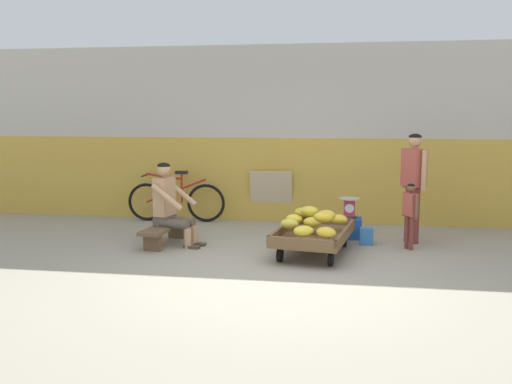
{
  "coord_description": "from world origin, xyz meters",
  "views": [
    {
      "loc": [
        0.71,
        -5.86,
        1.8
      ],
      "look_at": [
        -0.41,
        1.36,
        0.75
      ],
      "focal_mm": 38.3,
      "sensor_mm": 36.0,
      "label": 1
    }
  ],
  "objects_px": {
    "low_bench": "(165,230)",
    "shopping_bag": "(366,236)",
    "sign_board": "(271,196)",
    "bicycle_near_left": "(176,201)",
    "customer_child": "(410,209)",
    "customer_adult": "(414,175)",
    "vendor_seated": "(170,204)",
    "plastic_crate": "(349,228)",
    "banana_cart": "(314,236)",
    "weighing_scale": "(349,207)"
  },
  "relations": [
    {
      "from": "banana_cart",
      "to": "vendor_seated",
      "type": "relative_size",
      "value": 1.37
    },
    {
      "from": "shopping_bag",
      "to": "vendor_seated",
      "type": "bearing_deg",
      "value": -171.49
    },
    {
      "from": "shopping_bag",
      "to": "sign_board",
      "type": "bearing_deg",
      "value": 136.45
    },
    {
      "from": "plastic_crate",
      "to": "bicycle_near_left",
      "type": "bearing_deg",
      "value": 163.71
    },
    {
      "from": "low_bench",
      "to": "customer_adult",
      "type": "xyz_separation_m",
      "value": [
        3.4,
        0.63,
        0.75
      ]
    },
    {
      "from": "vendor_seated",
      "to": "customer_child",
      "type": "distance_m",
      "value": 3.24
    },
    {
      "from": "vendor_seated",
      "to": "customer_child",
      "type": "xyz_separation_m",
      "value": [
        3.23,
        0.23,
        -0.02
      ]
    },
    {
      "from": "vendor_seated",
      "to": "sign_board",
      "type": "relative_size",
      "value": 1.31
    },
    {
      "from": "low_bench",
      "to": "sign_board",
      "type": "bearing_deg",
      "value": 55.42
    },
    {
      "from": "customer_child",
      "to": "low_bench",
      "type": "bearing_deg",
      "value": -176.42
    },
    {
      "from": "vendor_seated",
      "to": "shopping_bag",
      "type": "bearing_deg",
      "value": 8.51
    },
    {
      "from": "low_bench",
      "to": "plastic_crate",
      "type": "bearing_deg",
      "value": 16.84
    },
    {
      "from": "shopping_bag",
      "to": "bicycle_near_left",
      "type": "bearing_deg",
      "value": 158.51
    },
    {
      "from": "bicycle_near_left",
      "to": "vendor_seated",
      "type": "bearing_deg",
      "value": -75.5
    },
    {
      "from": "plastic_crate",
      "to": "bicycle_near_left",
      "type": "height_order",
      "value": "bicycle_near_left"
    },
    {
      "from": "banana_cart",
      "to": "vendor_seated",
      "type": "distance_m",
      "value": 2.02
    },
    {
      "from": "vendor_seated",
      "to": "plastic_crate",
      "type": "xyz_separation_m",
      "value": [
        2.44,
        0.78,
        -0.42
      ]
    },
    {
      "from": "customer_adult",
      "to": "sign_board",
      "type": "bearing_deg",
      "value": 150.87
    },
    {
      "from": "sign_board",
      "to": "shopping_bag",
      "type": "xyz_separation_m",
      "value": [
        1.51,
        -1.44,
        -0.31
      ]
    },
    {
      "from": "banana_cart",
      "to": "bicycle_near_left",
      "type": "height_order",
      "value": "bicycle_near_left"
    },
    {
      "from": "customer_adult",
      "to": "shopping_bag",
      "type": "height_order",
      "value": "customer_adult"
    },
    {
      "from": "plastic_crate",
      "to": "bicycle_near_left",
      "type": "distance_m",
      "value": 2.99
    },
    {
      "from": "plastic_crate",
      "to": "shopping_bag",
      "type": "bearing_deg",
      "value": -58.43
    },
    {
      "from": "bicycle_near_left",
      "to": "shopping_bag",
      "type": "xyz_separation_m",
      "value": [
        3.1,
        -1.22,
        -0.23
      ]
    },
    {
      "from": "low_bench",
      "to": "plastic_crate",
      "type": "relative_size",
      "value": 3.14
    },
    {
      "from": "vendor_seated",
      "to": "customer_child",
      "type": "height_order",
      "value": "vendor_seated"
    },
    {
      "from": "banana_cart",
      "to": "sign_board",
      "type": "relative_size",
      "value": 1.79
    },
    {
      "from": "vendor_seated",
      "to": "customer_adult",
      "type": "xyz_separation_m",
      "value": [
        3.31,
        0.64,
        0.38
      ]
    },
    {
      "from": "banana_cart",
      "to": "sign_board",
      "type": "height_order",
      "value": "sign_board"
    },
    {
      "from": "sign_board",
      "to": "customer_child",
      "type": "distance_m",
      "value": 2.62
    },
    {
      "from": "sign_board",
      "to": "shopping_bag",
      "type": "height_order",
      "value": "sign_board"
    },
    {
      "from": "vendor_seated",
      "to": "bicycle_near_left",
      "type": "relative_size",
      "value": 0.69
    },
    {
      "from": "low_bench",
      "to": "vendor_seated",
      "type": "height_order",
      "value": "vendor_seated"
    },
    {
      "from": "weighing_scale",
      "to": "bicycle_near_left",
      "type": "bearing_deg",
      "value": 163.69
    },
    {
      "from": "customer_child",
      "to": "customer_adult",
      "type": "bearing_deg",
      "value": 78.81
    },
    {
      "from": "banana_cart",
      "to": "customer_adult",
      "type": "distance_m",
      "value": 1.73
    },
    {
      "from": "plastic_crate",
      "to": "shopping_bag",
      "type": "height_order",
      "value": "plastic_crate"
    },
    {
      "from": "plastic_crate",
      "to": "customer_child",
      "type": "bearing_deg",
      "value": -35.47
    },
    {
      "from": "sign_board",
      "to": "customer_child",
      "type": "height_order",
      "value": "customer_child"
    },
    {
      "from": "plastic_crate",
      "to": "customer_adult",
      "type": "bearing_deg",
      "value": -9.18
    },
    {
      "from": "weighing_scale",
      "to": "banana_cart",
      "type": "bearing_deg",
      "value": -115.0
    },
    {
      "from": "low_bench",
      "to": "weighing_scale",
      "type": "distance_m",
      "value": 2.66
    },
    {
      "from": "vendor_seated",
      "to": "customer_child",
      "type": "relative_size",
      "value": 1.28
    },
    {
      "from": "low_bench",
      "to": "bicycle_near_left",
      "type": "relative_size",
      "value": 0.68
    },
    {
      "from": "low_bench",
      "to": "vendor_seated",
      "type": "bearing_deg",
      "value": -12.43
    },
    {
      "from": "bicycle_near_left",
      "to": "banana_cart",
      "type": "bearing_deg",
      "value": -37.17
    },
    {
      "from": "low_bench",
      "to": "sign_board",
      "type": "relative_size",
      "value": 1.3
    },
    {
      "from": "low_bench",
      "to": "shopping_bag",
      "type": "height_order",
      "value": "low_bench"
    },
    {
      "from": "sign_board",
      "to": "low_bench",
      "type": "bearing_deg",
      "value": -124.58
    },
    {
      "from": "plastic_crate",
      "to": "banana_cart",
      "type": "bearing_deg",
      "value": -114.98
    }
  ]
}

